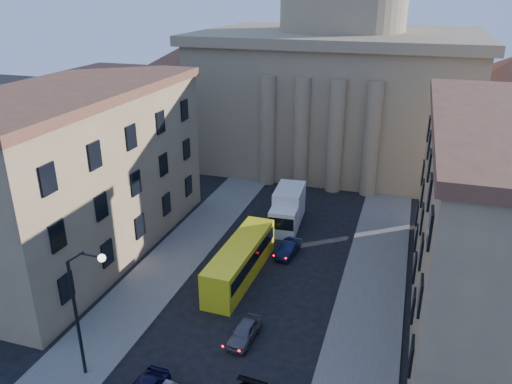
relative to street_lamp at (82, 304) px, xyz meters
The scene contains 10 objects.
sidewalk_left 11.38m from the street_lamp, 98.71° to the left, with size 5.00×60.00×0.15m, color #5A5852.
sidewalk_right 19.14m from the street_lamp, 32.88° to the left, with size 5.00×60.00×0.15m, color #5A5852.
church 48.43m from the street_lamp, 81.65° to the left, with size 68.02×28.76×36.60m.
building_left 17.36m from the street_lamp, 125.62° to the left, with size 11.60×26.60×14.70m.
building_right 27.84m from the street_lamp, 30.29° to the left, with size 11.60×26.60×14.70m.
street_lamp is the anchor object (origin of this frame).
car_right_far 10.92m from the street_lamp, 38.07° to the left, with size 1.47×3.64×1.24m, color #525156.
car_right_distant 20.41m from the street_lamp, 66.98° to the left, with size 1.29×3.69×1.22m, color black.
city_bus 14.81m from the street_lamp, 70.00° to the left, with size 2.77×10.72×3.00m.
box_truck 25.17m from the street_lamp, 75.68° to the left, with size 3.02×6.78×3.64m.
Camera 1 is at (9.86, -11.94, 22.12)m, focal length 35.00 mm.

